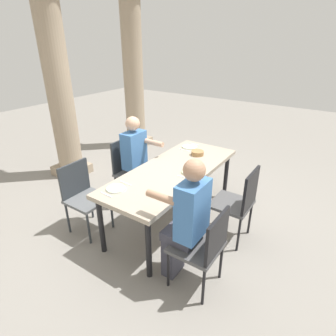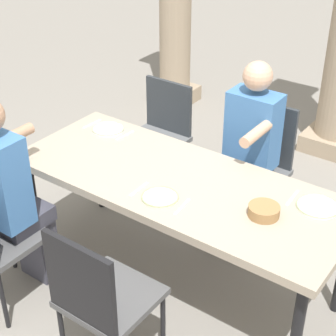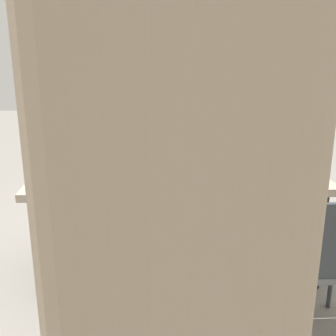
% 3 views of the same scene
% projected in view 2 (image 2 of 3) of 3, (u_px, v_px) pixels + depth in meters
% --- Properties ---
extents(ground_plane, '(16.00, 16.00, 0.00)m').
position_uv_depth(ground_plane, '(178.00, 277.00, 3.65)').
color(ground_plane, gray).
extents(dining_table, '(2.06, 0.82, 0.76)m').
position_uv_depth(dining_table, '(179.00, 189.00, 3.29)').
color(dining_table, tan).
rests_on(dining_table, ground).
extents(chair_west_north, '(0.44, 0.44, 0.88)m').
position_uv_depth(chair_west_north, '(160.00, 130.00, 4.34)').
color(chair_west_north, '#5B5E61').
rests_on(chair_west_north, ground).
extents(chair_mid_north, '(0.44, 0.44, 0.93)m').
position_uv_depth(chair_mid_north, '(258.00, 161.00, 3.90)').
color(chair_mid_north, '#5B5E61').
rests_on(chair_mid_north, ground).
extents(chair_mid_south, '(0.44, 0.44, 0.94)m').
position_uv_depth(chair_mid_south, '(99.00, 296.00, 2.74)').
color(chair_mid_south, '#4F4F50').
rests_on(chair_mid_south, ground).
extents(diner_woman_green, '(0.35, 0.49, 1.33)m').
position_uv_depth(diner_woman_green, '(10.00, 193.00, 3.22)').
color(diner_woman_green, '#3F3F4C').
rests_on(diner_woman_green, ground).
extents(diner_man_white, '(0.35, 0.49, 1.30)m').
position_uv_depth(diner_man_white, '(247.00, 151.00, 3.69)').
color(diner_man_white, '#3F3F4C').
rests_on(diner_man_white, ground).
extents(plate_0, '(0.22, 0.22, 0.02)m').
position_uv_depth(plate_0, '(108.00, 129.00, 3.80)').
color(plate_0, white).
rests_on(plate_0, dining_table).
extents(fork_0, '(0.03, 0.17, 0.01)m').
position_uv_depth(fork_0, '(92.00, 124.00, 3.88)').
color(fork_0, silver).
rests_on(fork_0, dining_table).
extents(spoon_0, '(0.03, 0.17, 0.01)m').
position_uv_depth(spoon_0, '(125.00, 136.00, 3.73)').
color(spoon_0, silver).
rests_on(spoon_0, dining_table).
extents(plate_1, '(0.21, 0.21, 0.02)m').
position_uv_depth(plate_1, '(160.00, 197.00, 3.08)').
color(plate_1, silver).
rests_on(plate_1, dining_table).
extents(fork_1, '(0.02, 0.17, 0.01)m').
position_uv_depth(fork_1, '(139.00, 189.00, 3.16)').
color(fork_1, silver).
rests_on(fork_1, dining_table).
extents(spoon_1, '(0.04, 0.17, 0.01)m').
position_uv_depth(spoon_1, '(182.00, 207.00, 3.01)').
color(spoon_1, silver).
rests_on(spoon_1, dining_table).
extents(plate_2, '(0.24, 0.24, 0.02)m').
position_uv_depth(plate_2, '(318.00, 206.00, 3.01)').
color(plate_2, white).
rests_on(plate_2, dining_table).
extents(fork_2, '(0.03, 0.17, 0.01)m').
position_uv_depth(fork_2, '(292.00, 198.00, 3.09)').
color(fork_2, silver).
rests_on(fork_2, dining_table).
extents(bread_basket, '(0.17, 0.17, 0.06)m').
position_uv_depth(bread_basket, '(264.00, 211.00, 2.93)').
color(bread_basket, '#9E7547').
rests_on(bread_basket, dining_table).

